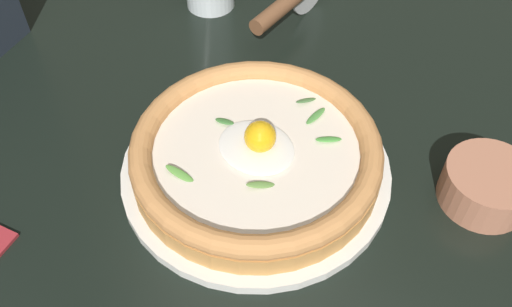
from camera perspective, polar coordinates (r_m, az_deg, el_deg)
name	(u,v)px	position (r m, az deg, el deg)	size (l,w,h in m)	color
ground_plane	(258,150)	(0.64, 0.20, 0.34)	(2.40, 2.40, 0.03)	black
pizza_plate	(256,169)	(0.60, 0.00, -1.63)	(0.29, 0.29, 0.01)	white
pizza	(256,153)	(0.58, 0.01, 0.09)	(0.26, 0.26, 0.06)	#CD8F4A
side_bowl	(487,185)	(0.61, 22.63, -3.04)	(0.09, 0.09, 0.04)	#B77559
pizza_cutter	(291,0)	(0.77, 3.57, 15.51)	(0.03, 0.17, 0.09)	silver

